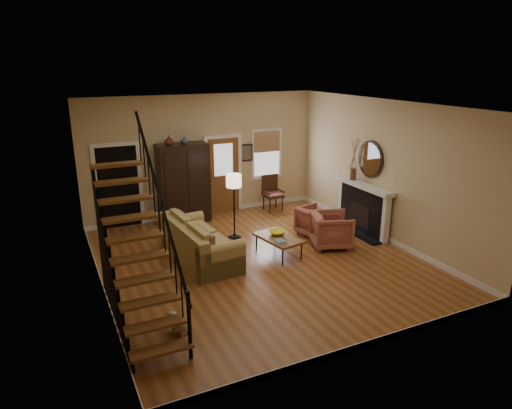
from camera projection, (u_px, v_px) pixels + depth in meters
name	position (u px, v px, depth m)	size (l,w,h in m)	color
room	(212.00, 177.00, 10.73)	(7.00, 7.33, 3.30)	#975626
staircase	(136.00, 231.00, 7.10)	(0.94, 2.80, 3.20)	brown
fireplace	(364.00, 203.00, 11.32)	(0.33, 1.95, 2.30)	black
armoire	(184.00, 183.00, 11.95)	(1.30, 0.60, 2.10)	black
vase_a	(169.00, 140.00, 11.36)	(0.24, 0.24, 0.25)	#4C2619
vase_b	(184.00, 140.00, 11.53)	(0.20, 0.20, 0.21)	#334C60
sofa	(200.00, 242.00, 9.76)	(0.99, 2.28, 0.85)	#A88E4C
coffee_table	(278.00, 246.00, 10.09)	(0.64, 1.10, 0.42)	brown
bowl	(277.00, 232.00, 10.16)	(0.38, 0.38, 0.09)	yellow
books	(280.00, 241.00, 9.71)	(0.20, 0.28, 0.05)	beige
armchair_left	(331.00, 230.00, 10.49)	(0.86, 0.88, 0.80)	maroon
armchair_right	(316.00, 221.00, 11.19)	(0.76, 0.78, 0.71)	maroon
floor_lamp	(234.00, 207.00, 10.89)	(0.36, 0.36, 1.59)	black
side_chair	(273.00, 194.00, 12.98)	(0.54, 0.54, 1.02)	#3C2213
dog	(180.00, 324.00, 7.18)	(0.27, 0.46, 0.33)	#C9BA89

